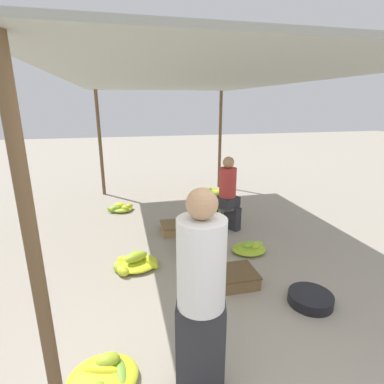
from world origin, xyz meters
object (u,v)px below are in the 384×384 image
(stool, at_px, (227,211))
(basin_black, at_px, (310,299))
(banana_pile_left_1, at_px, (121,208))
(crate_mid, at_px, (175,228))
(vendor_foreground, at_px, (201,294))
(banana_pile_right_3, at_px, (217,209))
(banana_pile_right_0, at_px, (213,192))
(banana_pile_left_0, at_px, (135,263))
(banana_pile_right_2, at_px, (220,200))
(crate_far, at_px, (194,245))
(banana_pile_left_2, at_px, (104,377))
(crate_near, at_px, (237,277))
(banana_pile_right_1, at_px, (250,248))
(vendor_seated, at_px, (229,192))

(stool, distance_m, basin_black, 2.30)
(banana_pile_left_1, distance_m, crate_mid, 1.62)
(vendor_foreground, distance_m, banana_pile_right_3, 4.12)
(vendor_foreground, relative_size, banana_pile_left_1, 2.79)
(banana_pile_right_3, bearing_deg, banana_pile_right_0, 77.22)
(banana_pile_left_0, bearing_deg, stool, 30.72)
(banana_pile_right_0, xyz_separation_m, banana_pile_right_2, (-0.04, -0.68, 0.01))
(banana_pile_left_0, relative_size, banana_pile_right_2, 1.18)
(banana_pile_left_1, relative_size, banana_pile_right_3, 1.10)
(stool, relative_size, crate_far, 0.99)
(banana_pile_left_2, height_order, crate_mid, banana_pile_left_2)
(banana_pile_left_2, bearing_deg, stool, 53.75)
(vendor_foreground, xyz_separation_m, crate_near, (0.83, 1.29, -0.78))
(banana_pile_right_3, relative_size, crate_mid, 1.14)
(banana_pile_right_2, distance_m, crate_far, 2.44)
(banana_pile_left_2, height_order, banana_pile_right_1, banana_pile_right_1)
(banana_pile_right_3, distance_m, crate_near, 2.57)
(vendor_seated, xyz_separation_m, banana_pile_right_2, (0.33, 1.43, -0.62))
(banana_pile_right_3, relative_size, crate_far, 1.27)
(crate_near, bearing_deg, crate_mid, 105.84)
(banana_pile_left_2, distance_m, banana_pile_right_0, 5.47)
(vendor_foreground, bearing_deg, basin_black, 25.75)
(basin_black, height_order, banana_pile_right_0, banana_pile_right_0)
(banana_pile_right_1, bearing_deg, banana_pile_right_0, 83.82)
(banana_pile_left_0, bearing_deg, crate_far, 17.00)
(banana_pile_right_0, relative_size, crate_far, 1.32)
(banana_pile_left_1, height_order, crate_near, banana_pile_left_1)
(banana_pile_right_1, relative_size, crate_mid, 1.17)
(vendor_foreground, height_order, crate_mid, vendor_foreground)
(vendor_foreground, xyz_separation_m, banana_pile_right_0, (1.67, 5.10, -0.80))
(banana_pile_right_3, height_order, crate_near, banana_pile_right_3)
(banana_pile_left_2, bearing_deg, vendor_seated, 53.43)
(banana_pile_left_1, bearing_deg, crate_far, -62.56)
(banana_pile_left_2, bearing_deg, banana_pile_right_2, 60.42)
(banana_pile_right_0, bearing_deg, vendor_foreground, -108.14)
(banana_pile_right_0, bearing_deg, banana_pile_left_2, -116.38)
(vendor_seated, relative_size, banana_pile_right_1, 2.37)
(basin_black, bearing_deg, crate_far, 122.74)
(crate_mid, bearing_deg, crate_near, -74.16)
(banana_pile_right_1, relative_size, banana_pile_right_3, 1.03)
(vendor_foreground, bearing_deg, crate_near, 57.48)
(crate_mid, relative_size, crate_far, 1.11)
(vendor_seated, bearing_deg, vendor_foreground, -113.61)
(banana_pile_left_1, bearing_deg, crate_near, -65.27)
(banana_pile_left_2, bearing_deg, banana_pile_right_1, 41.21)
(vendor_foreground, distance_m, banana_pile_right_1, 2.57)
(vendor_foreground, height_order, banana_pile_left_0, vendor_foreground)
(banana_pile_right_3, bearing_deg, stool, -96.31)
(banana_pile_right_2, bearing_deg, banana_pile_right_1, -97.04)
(stool, relative_size, banana_pile_right_3, 0.78)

